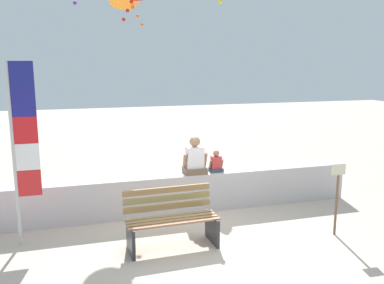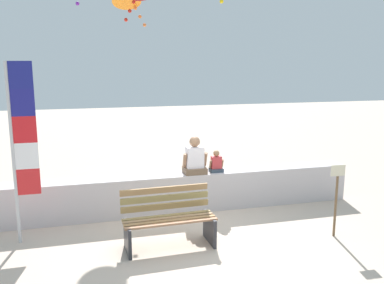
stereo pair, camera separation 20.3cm
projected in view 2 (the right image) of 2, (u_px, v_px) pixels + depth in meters
The scene contains 7 objects.
ground_plane at pixel (196, 236), 6.74m from camera, with size 40.00×40.00×0.00m, color #C7B09E.
seawall_ledge at pixel (179, 192), 7.86m from camera, with size 6.92×0.49×0.73m, color #BFB7B9.
park_bench at pixel (168, 221), 6.35m from camera, with size 1.43×0.65×0.88m.
person_adult at pixel (195, 159), 7.77m from camera, with size 0.47×0.34×0.71m.
person_child at pixel (216, 163), 7.90m from camera, with size 0.28×0.20×0.42m.
flag_banner at pixel (20, 140), 6.23m from camera, with size 0.39×0.05×2.83m.
sign_post at pixel (336, 194), 6.62m from camera, with size 0.24×0.04×1.20m.
Camera 2 is at (-1.68, -6.09, 2.81)m, focal length 38.42 mm.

